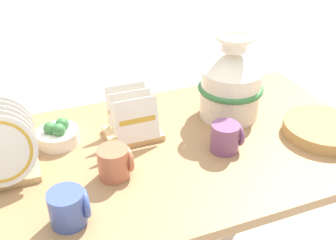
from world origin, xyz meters
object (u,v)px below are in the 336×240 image
Objects in this scene: dish_rack_round_plates at (1,150)px; dish_rack_square_plates at (133,124)px; mug_terracotta_glaze at (115,162)px; mug_cobalt_glaze at (69,207)px; fruit_bowl at (58,135)px; ceramic_vase at (231,82)px; wicker_charger_stack at (323,129)px; mug_plum_glaze at (226,137)px.

dish_rack_round_plates reaches higher than dish_rack_square_plates.
mug_terracotta_glaze is 0.22m from mug_cobalt_glaze.
fruit_bowl is at bearing 37.54° from dish_rack_round_plates.
wicker_charger_stack is at bearing -45.05° from ceramic_vase.
dish_rack_round_plates reaches higher than mug_plum_glaze.
ceramic_vase reaches higher than dish_rack_round_plates.
dish_rack_square_plates reaches higher than fruit_bowl.
fruit_bowl is at bearing 154.67° from mug_plum_glaze.
dish_rack_square_plates is (-0.40, -0.01, -0.09)m from ceramic_vase.
ceramic_vase is 0.41m from dish_rack_square_plates.
fruit_bowl is at bearing 86.88° from mug_cobalt_glaze.
fruit_bowl is at bearing 168.67° from dish_rack_square_plates.
wicker_charger_stack is (0.65, -0.24, -0.03)m from dish_rack_square_plates.
dish_rack_round_plates is 0.45m from dish_rack_square_plates.
ceramic_vase is 0.67m from fruit_bowl.
mug_cobalt_glaze is at bearing -173.42° from wicker_charger_stack.
dish_rack_round_plates is at bearing -168.99° from dish_rack_square_plates.
wicker_charger_stack is at bearing -3.07° from mug_terracotta_glaze.
mug_plum_glaze is at bearing 173.59° from wicker_charger_stack.
dish_rack_square_plates is at bearing 143.76° from mug_plum_glaze.
fruit_bowl is (-0.26, 0.05, -0.02)m from dish_rack_square_plates.
mug_cobalt_glaze is (-0.93, -0.11, 0.03)m from wicker_charger_stack.
mug_plum_glaze is 0.59m from fruit_bowl.
ceramic_vase is at bearing 1.67° from dish_rack_square_plates.
mug_cobalt_glaze is (-0.28, -0.35, 0.00)m from dish_rack_square_plates.
ceramic_vase is at bearing 134.95° from wicker_charger_stack.
dish_rack_square_plates reaches higher than mug_plum_glaze.
mug_terracotta_glaze is at bearing -179.79° from mug_plum_glaze.
ceramic_vase is 0.26m from mug_plum_glaze.
mug_terracotta_glaze is 0.29m from fruit_bowl.
mug_cobalt_glaze is at bearing -93.12° from fruit_bowl.
ceramic_vase is 0.84m from dish_rack_round_plates.
ceramic_vase is 1.39× the size of dish_rack_round_plates.
mug_plum_glaze is at bearing 15.20° from mug_cobalt_glaze.
dish_rack_round_plates reaches higher than wicker_charger_stack.
mug_plum_glaze is (0.27, -0.20, 0.00)m from dish_rack_square_plates.
mug_cobalt_glaze is at bearing -137.82° from mug_terracotta_glaze.
mug_terracotta_glaze reaches higher than wicker_charger_stack.
dish_rack_round_plates is at bearing 120.57° from mug_cobalt_glaze.
mug_cobalt_glaze is at bearing -59.43° from dish_rack_round_plates.
dish_rack_round_plates is at bearing 170.84° from mug_plum_glaze.
dish_rack_round_plates is 0.34m from mug_terracotta_glaze.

